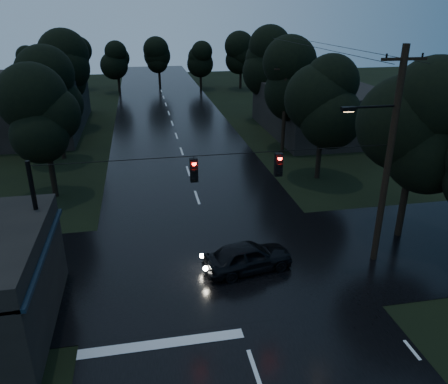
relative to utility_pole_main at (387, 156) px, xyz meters
name	(u,v)px	position (x,y,z in m)	size (l,w,h in m)	color
main_road	(182,152)	(-7.41, 19.00, -5.26)	(12.00, 120.00, 0.02)	black
cross_street	(219,263)	(-7.41, 1.00, -5.26)	(60.00, 9.00, 0.02)	black
building_far_right	(320,110)	(6.59, 23.00, -3.06)	(10.00, 14.00, 4.40)	black
building_far_left	(28,105)	(-21.41, 29.00, -2.76)	(10.00, 16.00, 5.00)	black
utility_pole_main	(387,156)	(0.00, 0.00, 0.00)	(3.50, 0.30, 10.00)	black
utility_pole_far	(284,107)	(0.89, 17.00, -1.38)	(2.00, 0.30, 7.50)	black
anchor_pole_left	(40,231)	(-14.91, 0.00, -2.26)	(0.18, 0.18, 6.00)	black
span_signals	(236,166)	(-6.85, -0.01, -0.01)	(15.00, 0.37, 1.12)	black
tree_corner_near	(417,126)	(2.59, 2.00, 0.74)	(4.48, 4.48, 9.44)	black
tree_left_a	(43,117)	(-16.41, 11.00, -0.02)	(3.92, 3.92, 8.26)	black
tree_left_b	(54,89)	(-17.01, 19.00, 0.36)	(4.20, 4.20, 8.85)	black
tree_left_c	(64,68)	(-17.61, 29.00, 0.74)	(4.48, 4.48, 9.44)	black
tree_right_a	(324,100)	(1.59, 11.00, 0.36)	(4.20, 4.20, 8.85)	black
tree_right_b	(293,77)	(2.19, 19.00, 0.74)	(4.48, 4.48, 9.44)	black
tree_right_c	(267,59)	(2.79, 29.00, 1.11)	(4.76, 4.76, 10.03)	black
car	(248,256)	(-6.17, 0.22, -4.55)	(1.67, 4.14, 1.41)	black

